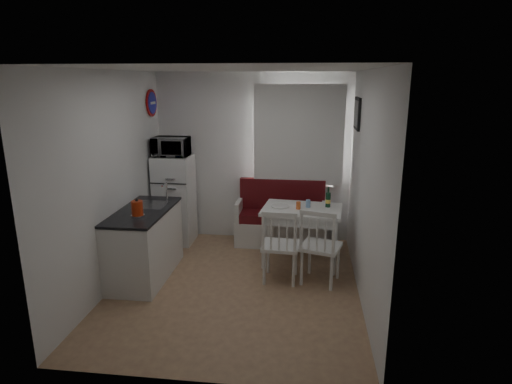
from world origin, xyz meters
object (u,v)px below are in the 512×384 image
(kitchen_counter, at_px, (145,243))
(kettle, at_px, (137,208))
(dining_table, at_px, (302,214))
(wine_bottle, at_px, (328,197))
(fridge, at_px, (175,199))
(microwave, at_px, (171,147))
(chair_right, at_px, (321,239))
(bench, at_px, (281,223))
(chair_left, at_px, (280,239))

(kitchen_counter, height_order, kettle, kitchen_counter)
(dining_table, xyz_separation_m, wine_bottle, (0.35, 0.10, 0.23))
(fridge, height_order, microwave, microwave)
(microwave, bearing_deg, chair_right, -28.38)
(fridge, xyz_separation_m, wine_bottle, (2.32, -0.48, 0.25))
(kitchen_counter, distance_m, kettle, 0.62)
(bench, distance_m, dining_table, 0.85)
(bench, distance_m, chair_left, 1.39)
(chair_left, relative_size, chair_right, 0.91)
(bench, relative_size, chair_left, 2.68)
(dining_table, distance_m, kettle, 2.18)
(kitchen_counter, xyz_separation_m, chair_right, (2.24, -0.00, 0.16))
(chair_left, bearing_deg, kitchen_counter, -177.21)
(kitchen_counter, relative_size, chair_left, 2.55)
(microwave, bearing_deg, fridge, 90.00)
(chair_right, bearing_deg, microwave, 167.83)
(dining_table, relative_size, fridge, 0.82)
(chair_left, height_order, microwave, microwave)
(kitchen_counter, distance_m, microwave, 1.60)
(fridge, relative_size, kettle, 6.35)
(dining_table, xyz_separation_m, fridge, (-1.97, 0.58, -0.02))
(chair_right, bearing_deg, fridge, 166.84)
(kitchen_counter, distance_m, dining_table, 2.11)
(wine_bottle, bearing_deg, chair_left, -127.96)
(microwave, distance_m, wine_bottle, 2.43)
(fridge, distance_m, wine_bottle, 2.38)
(fridge, height_order, kettle, fridge)
(chair_right, xyz_separation_m, microwave, (-2.22, 1.20, 0.91))
(dining_table, relative_size, kettle, 5.21)
(chair_left, height_order, fridge, fridge)
(chair_left, relative_size, microwave, 1.00)
(fridge, xyz_separation_m, kettle, (0.03, -1.52, 0.32))
(chair_right, bearing_deg, dining_table, 126.62)
(chair_left, xyz_separation_m, wine_bottle, (0.60, 0.77, 0.34))
(microwave, height_order, kettle, microwave)
(bench, relative_size, fridge, 1.01)
(dining_table, bearing_deg, kitchen_counter, -155.65)
(bench, distance_m, chair_right, 1.50)
(kettle, distance_m, wine_bottle, 2.52)
(kitchen_counter, bearing_deg, fridge, 89.10)
(bench, xyz_separation_m, chair_right, (0.57, -1.36, 0.28))
(kitchen_counter, relative_size, chair_right, 2.32)
(chair_right, relative_size, kettle, 2.63)
(kitchen_counter, distance_m, chair_right, 2.24)
(dining_table, bearing_deg, bench, 120.77)
(bench, bearing_deg, fridge, -176.11)
(kitchen_counter, relative_size, dining_table, 1.17)
(dining_table, height_order, wine_bottle, wine_bottle)
(chair_left, xyz_separation_m, kettle, (-1.69, -0.28, 0.41))
(chair_left, bearing_deg, kettle, -167.83)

